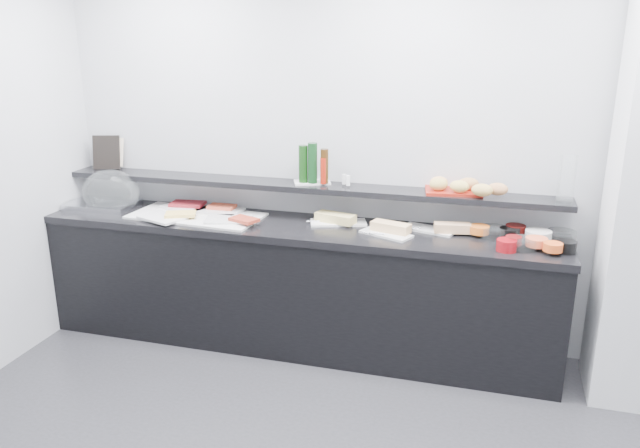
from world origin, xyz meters
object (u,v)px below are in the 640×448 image
(sandwich_plate_mid, at_px, (386,234))
(condiment_tray, at_px, (312,182))
(cloche_base, at_px, (102,204))
(framed_print, at_px, (106,152))
(bread_tray, at_px, (453,191))
(carafe, at_px, (567,179))

(sandwich_plate_mid, height_order, condiment_tray, condiment_tray)
(cloche_base, xyz_separation_m, condiment_tray, (1.61, 0.18, 0.24))
(cloche_base, bearing_deg, framed_print, 103.33)
(condiment_tray, distance_m, bread_tray, 0.98)
(condiment_tray, bearing_deg, carafe, -24.60)
(cloche_base, xyz_separation_m, sandwich_plate_mid, (2.19, -0.09, -0.01))
(cloche_base, relative_size, carafe, 1.65)
(condiment_tray, relative_size, carafe, 0.84)
(sandwich_plate_mid, distance_m, framed_print, 2.29)
(bread_tray, bearing_deg, sandwich_plate_mid, -153.66)
(condiment_tray, bearing_deg, framed_print, 157.15)
(cloche_base, height_order, framed_print, framed_print)
(cloche_base, xyz_separation_m, bread_tray, (2.58, 0.18, 0.24))
(sandwich_plate_mid, height_order, carafe, carafe)
(cloche_base, height_order, condiment_tray, condiment_tray)
(framed_print, relative_size, bread_tray, 0.71)
(condiment_tray, xyz_separation_m, carafe, (1.66, -0.07, 0.14))
(framed_print, bearing_deg, cloche_base, -91.09)
(bread_tray, bearing_deg, condiment_tray, 172.28)
(sandwich_plate_mid, distance_m, condiment_tray, 0.69)
(cloche_base, distance_m, bread_tray, 2.60)
(framed_print, xyz_separation_m, carafe, (3.33, -0.09, 0.02))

